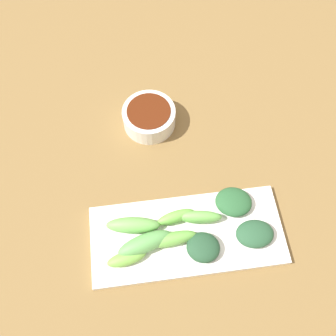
{
  "coord_description": "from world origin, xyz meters",
  "views": [
    {
      "loc": [
        0.28,
        -0.06,
        0.65
      ],
      "look_at": [
        -0.02,
        -0.02,
        0.05
      ],
      "focal_mm": 40.01,
      "sensor_mm": 36.0,
      "label": 1
    }
  ],
  "objects": [
    {
      "name": "broccoli_leafy_2",
      "position": [
        0.11,
        0.11,
        0.04
      ],
      "size": [
        0.05,
        0.07,
        0.02
      ],
      "primitive_type": "ellipsoid",
      "rotation": [
        0.0,
        0.0,
        -0.03
      ],
      "color": "#285334",
      "rests_on": "serving_plate"
    },
    {
      "name": "broccoli_stalk_6",
      "position": [
        0.11,
        -0.03,
        0.04
      ],
      "size": [
        0.03,
        0.09,
        0.02
      ],
      "primitive_type": "ellipsoid",
      "rotation": [
        0.0,
        0.0,
        0.09
      ],
      "color": "#6AB148",
      "rests_on": "serving_plate"
    },
    {
      "name": "broccoli_leafy_4",
      "position": [
        0.05,
        0.09,
        0.04
      ],
      "size": [
        0.07,
        0.08,
        0.02
      ],
      "primitive_type": "ellipsoid",
      "rotation": [
        0.0,
        0.0,
        -0.23
      ],
      "color": "#295C31",
      "rests_on": "serving_plate"
    },
    {
      "name": "broccoli_stalk_8",
      "position": [
        0.13,
        -0.1,
        0.04
      ],
      "size": [
        0.03,
        0.07,
        0.02
      ],
      "primitive_type": "ellipsoid",
      "rotation": [
        0.0,
        0.0,
        0.17
      ],
      "color": "#72B446",
      "rests_on": "serving_plate"
    },
    {
      "name": "broccoli_leafy_0",
      "position": [
        0.13,
        0.02,
        0.04
      ],
      "size": [
        0.07,
        0.07,
        0.02
      ],
      "primitive_type": "ellipsoid",
      "rotation": [
        0.0,
        0.0,
        -0.31
      ],
      "color": "#244B2F",
      "rests_on": "serving_plate"
    },
    {
      "name": "broccoli_stalk_1",
      "position": [
        0.07,
        0.02,
        0.05
      ],
      "size": [
        0.03,
        0.08,
        0.03
      ],
      "primitive_type": "ellipsoid",
      "rotation": [
        0.0,
        0.0,
        -0.14
      ],
      "color": "#6CBA51",
      "rests_on": "serving_plate"
    },
    {
      "name": "tabletop",
      "position": [
        0.0,
        0.0,
        0.01
      ],
      "size": [
        2.1,
        2.1,
        0.02
      ],
      "primitive_type": "cube",
      "color": "brown",
      "rests_on": "ground"
    },
    {
      "name": "serving_plate",
      "position": [
        0.1,
        0.0,
        0.03
      ],
      "size": [
        0.14,
        0.33,
        0.01
      ],
      "primitive_type": "cube",
      "color": "white",
      "rests_on": "tabletop"
    },
    {
      "name": "sauce_bowl",
      "position": [
        -0.14,
        -0.04,
        0.04
      ],
      "size": [
        0.1,
        0.1,
        0.04
      ],
      "color": "white",
      "rests_on": "tabletop"
    },
    {
      "name": "broccoli_stalk_5",
      "position": [
        0.07,
        -0.09,
        0.05
      ],
      "size": [
        0.04,
        0.09,
        0.03
      ],
      "primitive_type": "ellipsoid",
      "rotation": [
        0.0,
        0.0,
        -0.13
      ],
      "color": "#6CB554",
      "rests_on": "serving_plate"
    },
    {
      "name": "broccoli_stalk_3",
      "position": [
        0.11,
        -0.07,
        0.05
      ],
      "size": [
        0.05,
        0.1,
        0.03
      ],
      "primitive_type": "ellipsoid",
      "rotation": [
        0.0,
        0.0,
        0.25
      ],
      "color": "#5DA554",
      "rests_on": "serving_plate"
    },
    {
      "name": "broccoli_stalk_7",
      "position": [
        0.07,
        -0.02,
        0.04
      ],
      "size": [
        0.03,
        0.07,
        0.02
      ],
      "primitive_type": "ellipsoid",
      "rotation": [
        0.0,
        0.0,
        0.19
      ],
      "color": "#6DBA48",
      "rests_on": "serving_plate"
    }
  ]
}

